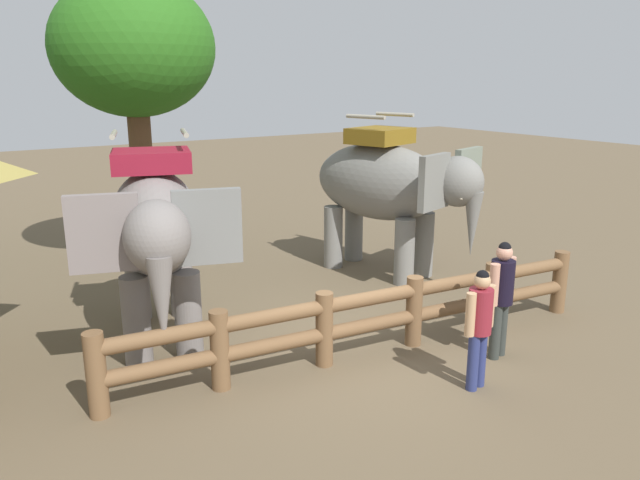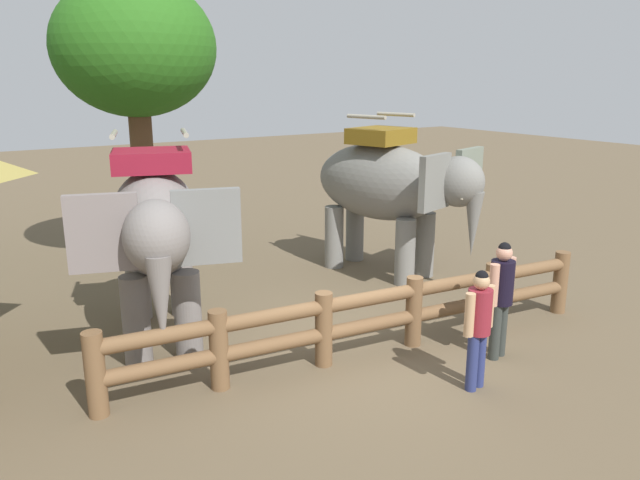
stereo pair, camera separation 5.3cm
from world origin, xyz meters
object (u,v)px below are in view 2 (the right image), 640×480
Objects in this scene: log_fence at (370,315)px; tree_far_left at (135,51)px; elephant_near_left at (156,229)px; tourist_man_in_blue at (479,321)px; tourist_woman_in_black at (501,292)px; elephant_center at (390,186)px.

log_fence is 7.04m from tree_far_left.
elephant_near_left is 2.36× the size of tourist_man_in_blue.
tourist_woman_in_black is at bearing -38.61° from elephant_near_left.
elephant_center is 2.25× the size of tourist_woman_in_black.
tourist_man_in_blue is at bearing -70.77° from log_fence.
tourist_woman_in_black is at bearing 26.92° from tourist_man_in_blue.
elephant_center is at bearing 73.87° from tourist_woman_in_black.
tree_far_left reaches higher than tourist_woman_in_black.
tourist_man_in_blue is 8.31m from tree_far_left.
log_fence is at bearing 144.69° from tourist_woman_in_black.
elephant_near_left is 2.21× the size of tourist_woman_in_black.
log_fence is at bearing -77.24° from tree_far_left.
elephant_near_left is (-2.34, 2.00, 1.15)m from log_fence.
elephant_near_left is at bearing -105.00° from tree_far_left.
elephant_center is at bearing 9.40° from elephant_near_left.
tourist_woman_in_black reaches higher than tourist_man_in_blue.
tourist_woman_in_black is (1.47, -1.04, 0.37)m from log_fence.
elephant_near_left is 4.99m from elephant_center.
elephant_near_left is 4.94m from tourist_woman_in_black.
tourist_man_in_blue is 0.28× the size of tree_far_left.
log_fence is 4.00m from elephant_center.
tourist_man_in_blue is (0.53, -1.51, 0.31)m from log_fence.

